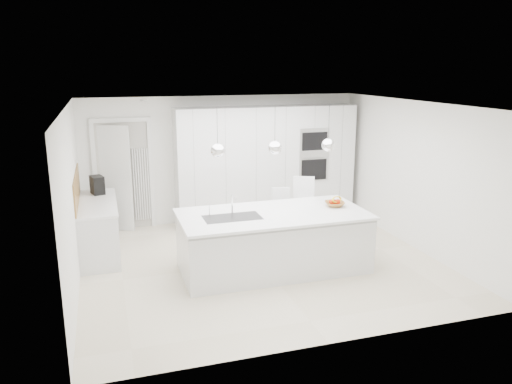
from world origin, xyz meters
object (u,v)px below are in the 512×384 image
object	(u,v)px
island_base	(274,243)
fruit_bowl	(335,204)
bar_stool_left	(283,218)
bar_stool_right	(307,212)
espresso_machine	(97,185)

from	to	relation	value
island_base	fruit_bowl	bearing A→B (deg)	5.58
bar_stool_left	fruit_bowl	bearing A→B (deg)	-52.34
fruit_bowl	bar_stool_right	world-z (taller)	bar_stool_right
island_base	fruit_bowl	xyz separation A→B (m)	(1.05, 0.10, 0.51)
fruit_bowl	espresso_machine	distance (m)	4.08
bar_stool_right	espresso_machine	bearing A→B (deg)	-174.68
island_base	espresso_machine	distance (m)	3.32
bar_stool_left	bar_stool_right	bearing A→B (deg)	1.56
bar_stool_left	bar_stool_right	size ratio (longest dim) A/B	0.86
espresso_machine	bar_stool_left	xyz separation A→B (m)	(3.04, -1.08, -0.55)
espresso_machine	bar_stool_right	size ratio (longest dim) A/B	0.27
fruit_bowl	espresso_machine	xyz separation A→B (m)	(-3.58, 1.95, 0.12)
island_base	espresso_machine	xyz separation A→B (m)	(-2.53, 2.05, 0.63)
island_base	bar_stool_right	distance (m)	1.33
fruit_bowl	bar_stool_left	distance (m)	1.11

